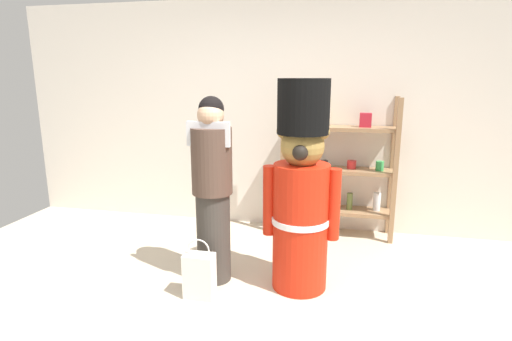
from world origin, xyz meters
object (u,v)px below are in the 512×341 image
merchandise_shelf (338,168)px  person_shopper (212,188)px  teddy_bear_guard (301,193)px  shopping_bag (199,275)px

merchandise_shelf → person_shopper: (-1.01, -1.31, 0.06)m
merchandise_shelf → person_shopper: bearing=-127.7°
teddy_bear_guard → shopping_bag: size_ratio=3.47×
teddy_bear_guard → shopping_bag: 1.05m
merchandise_shelf → teddy_bear_guard: 1.31m
merchandise_shelf → teddy_bear_guard: size_ratio=0.89×
person_shopper → shopping_bag: bearing=-93.7°
merchandise_shelf → shopping_bag: merchandise_shelf is taller
merchandise_shelf → person_shopper: person_shopper is taller
teddy_bear_guard → shopping_bag: teddy_bear_guard is taller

